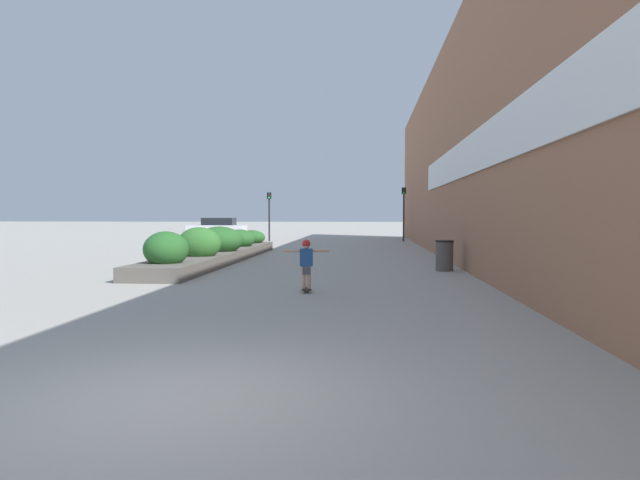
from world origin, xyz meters
The scene contains 10 objects.
ground_plane centered at (0.00, 0.00, 0.00)m, with size 300.00×300.00×0.00m, color #A3A099.
building_wall_right centered at (5.39, 17.23, 4.46)m, with size 0.67×49.96×8.93m.
planter_box centered at (-3.83, 16.33, 0.49)m, with size 1.86×15.02×1.40m.
skateboard centered at (0.52, 7.83, 0.07)m, with size 0.31×0.64×0.09m.
skateboarder centered at (0.52, 7.83, 0.78)m, with size 1.07×0.25×1.15m.
trash_bin centered at (4.44, 13.26, 0.50)m, with size 0.59×0.59×0.99m.
car_leftmost centered at (11.40, 37.09, 0.84)m, with size 4.50×1.85×1.59m.
car_center_left centered at (-10.13, 40.08, 0.82)m, with size 4.63×1.95×1.59m.
traffic_light_left centered at (-4.79, 33.75, 2.31)m, with size 0.28×0.30×3.38m.
traffic_light_right centered at (4.49, 34.04, 2.50)m, with size 0.28×0.30×3.70m.
Camera 1 is at (1.90, -5.38, 1.80)m, focal length 32.00 mm.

